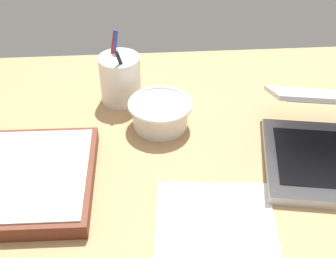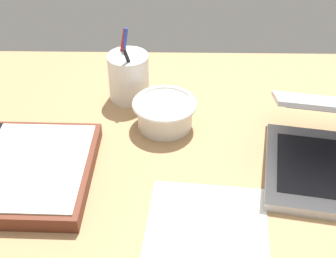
{
  "view_description": "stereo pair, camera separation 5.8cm",
  "coord_description": "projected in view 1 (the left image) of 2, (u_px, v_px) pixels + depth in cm",
  "views": [
    {
      "loc": [
        -7.22,
        -58.3,
        60.76
      ],
      "look_at": [
        -2.53,
        8.39,
        9.0
      ],
      "focal_mm": 50.0,
      "sensor_mm": 36.0,
      "label": 1
    },
    {
      "loc": [
        -1.41,
        -58.45,
        60.76
      ],
      "look_at": [
        -2.53,
        8.39,
        9.0
      ],
      "focal_mm": 50.0,
      "sensor_mm": 36.0,
      "label": 2
    }
  ],
  "objects": [
    {
      "name": "desk_top",
      "position": [
        185.0,
        193.0,
        0.83
      ],
      "size": [
        140.0,
        100.0,
        2.0
      ],
      "primitive_type": "cube",
      "color": "tan",
      "rests_on": "ground"
    },
    {
      "name": "bowl",
      "position": [
        160.0,
        113.0,
        0.95
      ],
      "size": [
        13.18,
        13.18,
        5.85
      ],
      "color": "silver",
      "rests_on": "desk_top"
    },
    {
      "name": "pen_cup",
      "position": [
        120.0,
        79.0,
        1.01
      ],
      "size": [
        8.87,
        8.87,
        15.57
      ],
      "color": "white",
      "rests_on": "desk_top"
    },
    {
      "name": "paper_sheet_front",
      "position": [
        217.0,
        246.0,
        0.72
      ],
      "size": [
        22.0,
        29.72,
        0.16
      ],
      "primitive_type": "cube",
      "rotation": [
        0.0,
        0.0,
        -0.09
      ],
      "color": "white",
      "rests_on": "desk_top"
    }
  ]
}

